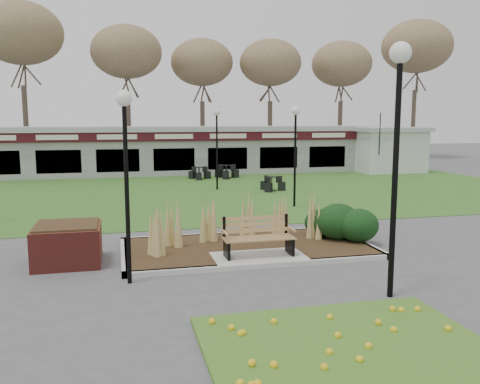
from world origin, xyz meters
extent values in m
plane|color=#515154|center=(0.00, 0.00, 0.00)|extent=(100.00, 100.00, 0.00)
cube|color=#38611E|center=(0.00, 12.00, 0.01)|extent=(34.00, 16.00, 0.02)
cube|color=#3B7020|center=(0.00, -4.60, 0.04)|extent=(4.20, 3.00, 0.08)
cube|color=black|center=(0.00, 1.20, 0.06)|extent=(6.22, 3.22, 0.12)
cube|color=#B7B7B2|center=(0.00, -0.41, 0.06)|extent=(6.40, 0.18, 0.12)
cube|color=#B7B7B2|center=(0.00, 2.81, 0.06)|extent=(6.40, 0.18, 0.12)
cube|color=#B7B7B2|center=(-3.11, 1.20, 0.06)|extent=(0.18, 3.40, 0.12)
cube|color=#B7B7B2|center=(3.11, 1.20, 0.06)|extent=(0.18, 3.40, 0.12)
cube|color=#B7B7B2|center=(0.00, 0.15, 0.07)|extent=(2.20, 1.20, 0.13)
cone|color=tan|center=(-1.90, 1.60, 0.70)|extent=(0.36, 0.36, 1.15)
cone|color=tan|center=(-0.90, 2.00, 0.70)|extent=(0.36, 0.36, 1.15)
cone|color=tan|center=(0.20, 2.20, 0.70)|extent=(0.36, 0.36, 1.15)
cone|color=tan|center=(1.10, 2.00, 0.70)|extent=(0.36, 0.36, 1.15)
cone|color=tan|center=(1.90, 1.60, 0.70)|extent=(0.36, 0.36, 1.15)
cone|color=tan|center=(-2.40, 0.80, 0.70)|extent=(0.36, 0.36, 1.15)
ellipsoid|color=black|center=(2.60, 1.40, 0.59)|extent=(1.21, 1.10, 0.99)
ellipsoid|color=black|center=(3.00, 1.00, 0.54)|extent=(1.10, 1.00, 0.90)
ellipsoid|color=black|center=(2.90, 1.90, 0.53)|extent=(1.06, 0.96, 0.86)
ellipsoid|color=black|center=(2.30, 1.90, 0.48)|extent=(0.92, 0.84, 0.76)
cube|color=#A4764A|center=(0.00, 0.15, 0.56)|extent=(1.70, 0.57, 0.04)
cube|color=#A4764A|center=(0.00, 0.46, 0.84)|extent=(1.70, 0.13, 0.44)
cube|color=black|center=(-0.78, 0.15, 0.34)|extent=(0.06, 0.55, 0.42)
cube|color=black|center=(0.78, 0.15, 0.34)|extent=(0.06, 0.55, 0.42)
cube|color=black|center=(-0.78, 0.45, 0.81)|extent=(0.06, 0.06, 0.50)
cube|color=black|center=(0.78, 0.45, 0.81)|extent=(0.06, 0.06, 0.50)
cube|color=#A4764A|center=(-0.82, 0.13, 0.74)|extent=(0.05, 0.50, 0.04)
cube|color=#A4764A|center=(0.82, 0.13, 0.74)|extent=(0.05, 0.50, 0.04)
cube|color=maroon|center=(-4.40, 1.00, 0.45)|extent=(1.50, 1.50, 0.90)
cube|color=black|center=(-4.40, 1.00, 0.92)|extent=(1.40, 1.40, 0.06)
cube|color=gray|center=(0.00, 20.00, 1.30)|extent=(24.00, 3.00, 2.60)
cube|color=#410E16|center=(0.00, 18.45, 2.35)|extent=(24.00, 0.18, 0.55)
cube|color=#B4B3B8|center=(0.00, 20.00, 2.75)|extent=(24.60, 3.40, 0.30)
cube|color=silver|center=(0.00, 18.34, 2.35)|extent=(22.00, 0.02, 0.28)
cube|color=black|center=(0.00, 18.55, 1.00)|extent=(22.00, 0.10, 1.30)
cube|color=silver|center=(13.50, 18.00, 1.30)|extent=(4.00, 3.00, 2.60)
cube|color=#B4B3B8|center=(13.50, 18.00, 2.70)|extent=(4.40, 3.40, 0.25)
cylinder|color=#47382B|center=(-9.00, 28.00, 2.59)|extent=(0.36, 0.36, 5.17)
ellipsoid|color=brown|center=(-9.00, 28.00, 8.39)|extent=(5.24, 5.24, 3.93)
cylinder|color=#47382B|center=(-3.00, 28.00, 2.59)|extent=(0.36, 0.36, 5.17)
ellipsoid|color=brown|center=(-3.00, 28.00, 8.39)|extent=(5.24, 5.24, 3.93)
cylinder|color=#47382B|center=(3.00, 28.00, 2.59)|extent=(0.36, 0.36, 5.17)
ellipsoid|color=brown|center=(3.00, 28.00, 8.39)|extent=(5.24, 5.24, 3.93)
cylinder|color=#47382B|center=(9.00, 28.00, 2.59)|extent=(0.36, 0.36, 5.17)
ellipsoid|color=brown|center=(9.00, 28.00, 8.39)|extent=(5.24, 5.24, 3.93)
cylinder|color=#47382B|center=(15.00, 28.00, 2.59)|extent=(0.36, 0.36, 5.17)
ellipsoid|color=brown|center=(15.00, 28.00, 8.39)|extent=(5.24, 5.24, 3.93)
cylinder|color=#47382B|center=(21.00, 28.00, 2.59)|extent=(0.36, 0.36, 5.17)
ellipsoid|color=brown|center=(21.00, 28.00, 8.39)|extent=(5.24, 5.24, 3.93)
cylinder|color=black|center=(1.79, -2.79, 2.18)|extent=(0.11, 0.11, 4.37)
sphere|color=white|center=(1.79, -2.79, 4.54)|extent=(0.39, 0.39, 0.39)
cylinder|color=black|center=(-3.04, -0.80, 1.81)|extent=(0.09, 0.09, 3.62)
sphere|color=white|center=(-3.04, -0.80, 3.77)|extent=(0.33, 0.33, 0.33)
cylinder|color=black|center=(1.37, 12.41, 1.76)|extent=(0.09, 0.09, 3.52)
sphere|color=white|center=(1.37, 12.41, 3.66)|extent=(0.32, 0.32, 0.32)
cylinder|color=black|center=(3.37, 7.09, 1.76)|extent=(0.09, 0.09, 3.52)
sphere|color=white|center=(3.37, 7.09, 3.66)|extent=(0.32, 0.32, 0.32)
cylinder|color=black|center=(2.79, 16.90, 0.03)|extent=(0.43, 0.43, 0.03)
cylinder|color=black|center=(2.79, 16.90, 0.39)|extent=(0.05, 0.05, 0.71)
cylinder|color=black|center=(2.79, 16.90, 0.75)|extent=(0.59, 0.59, 0.02)
cube|color=black|center=(3.32, 17.02, 0.25)|extent=(0.40, 0.40, 0.45)
cube|color=black|center=(2.42, 17.29, 0.25)|extent=(0.47, 0.47, 0.45)
cube|color=black|center=(2.63, 16.38, 0.25)|extent=(0.42, 0.42, 0.45)
cylinder|color=black|center=(3.78, 11.40, 0.03)|extent=(0.39, 0.39, 0.03)
cylinder|color=black|center=(3.78, 11.40, 0.35)|extent=(0.04, 0.04, 0.63)
cylinder|color=black|center=(3.78, 11.40, 0.67)|extent=(0.53, 0.53, 0.02)
cube|color=black|center=(4.26, 11.36, 0.22)|extent=(0.32, 0.32, 0.41)
cube|color=black|center=(3.56, 11.83, 0.22)|extent=(0.40, 0.40, 0.41)
cube|color=black|center=(3.51, 11.00, 0.22)|extent=(0.42, 0.42, 0.41)
cylinder|color=black|center=(1.20, 16.75, 0.03)|extent=(0.39, 0.39, 0.03)
cylinder|color=black|center=(1.20, 16.75, 0.35)|extent=(0.04, 0.04, 0.65)
cylinder|color=black|center=(1.20, 16.75, 0.68)|extent=(0.54, 0.54, 0.02)
cube|color=black|center=(1.67, 16.89, 0.23)|extent=(0.38, 0.38, 0.41)
cube|color=black|center=(0.84, 17.09, 0.23)|extent=(0.43, 0.43, 0.41)
cube|color=black|center=(1.09, 16.27, 0.23)|extent=(0.37, 0.37, 0.41)
cylinder|color=black|center=(10.14, 13.00, 1.10)|extent=(0.06, 0.06, 2.20)
imported|color=#304CAA|center=(10.14, 13.00, 1.62)|extent=(2.69, 2.71, 1.87)
camera|label=1|loc=(-3.19, -11.18, 3.37)|focal=38.00mm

